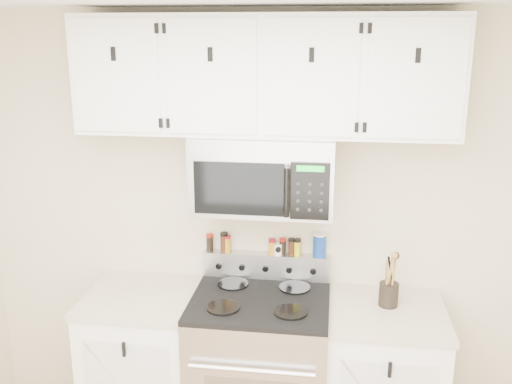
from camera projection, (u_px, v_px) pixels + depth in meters
back_wall at (267, 228)px, 3.37m from camera, size 3.50×0.01×2.50m
range at (260, 371)px, 3.28m from camera, size 0.76×0.65×1.10m
base_cabinet_left at (146, 364)px, 3.40m from camera, size 0.64×0.62×0.92m
base_cabinet_right at (382, 382)px, 3.21m from camera, size 0.64×0.62×0.92m
microwave at (264, 173)px, 3.09m from camera, size 0.76×0.44×0.42m
upper_cabinets at (265, 75)px, 2.97m from camera, size 2.00×0.35×0.62m
utensil_crock at (389, 293)px, 3.11m from camera, size 0.11×0.11×0.31m
kitchen_timer at (279, 249)px, 3.36m from camera, size 0.07×0.07×0.07m
salt_canister at (320, 245)px, 3.32m from camera, size 0.08×0.08×0.14m
spice_jar_0 at (210, 242)px, 3.41m from camera, size 0.04×0.04×0.11m
spice_jar_1 at (224, 242)px, 3.40m from camera, size 0.05×0.05×0.12m
spice_jar_2 at (227, 243)px, 3.40m from camera, size 0.04×0.04×0.10m
spice_jar_3 at (272, 246)px, 3.36m from camera, size 0.04×0.04×0.09m
spice_jar_4 at (283, 246)px, 3.36m from camera, size 0.04×0.04×0.10m
spice_jar_5 at (291, 247)px, 3.35m from camera, size 0.04×0.04×0.10m
spice_jar_6 at (297, 247)px, 3.34m from camera, size 0.04×0.04×0.10m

